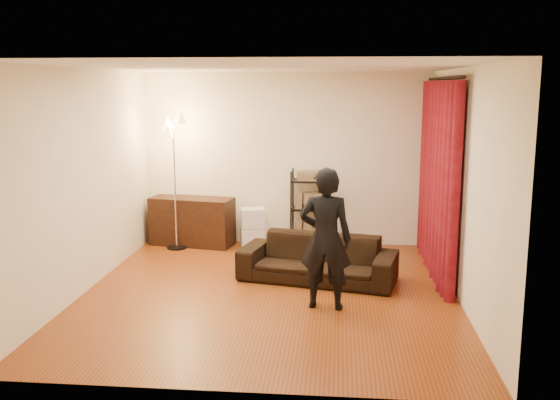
# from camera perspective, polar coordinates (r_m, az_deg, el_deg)

# --- Properties ---
(floor) EXTENTS (5.00, 5.00, 0.00)m
(floor) POSITION_cam_1_polar(r_m,az_deg,el_deg) (7.68, -0.97, -8.49)
(floor) COLOR #873E0F
(floor) RESTS_ON ground
(ceiling) EXTENTS (5.00, 5.00, 0.00)m
(ceiling) POSITION_cam_1_polar(r_m,az_deg,el_deg) (7.26, -1.03, 12.08)
(ceiling) COLOR white
(ceiling) RESTS_ON ground
(wall_back) EXTENTS (5.00, 0.00, 5.00)m
(wall_back) POSITION_cam_1_polar(r_m,az_deg,el_deg) (9.82, 0.64, 3.77)
(wall_back) COLOR #F3E8C9
(wall_back) RESTS_ON ground
(wall_front) EXTENTS (5.00, 0.00, 5.00)m
(wall_front) POSITION_cam_1_polar(r_m,az_deg,el_deg) (4.92, -4.27, -3.02)
(wall_front) COLOR #F3E8C9
(wall_front) RESTS_ON ground
(wall_left) EXTENTS (0.00, 5.00, 5.00)m
(wall_left) POSITION_cam_1_polar(r_m,az_deg,el_deg) (7.92, -17.39, 1.68)
(wall_left) COLOR #F3E8C9
(wall_left) RESTS_ON ground
(wall_right) EXTENTS (0.00, 5.00, 5.00)m
(wall_right) POSITION_cam_1_polar(r_m,az_deg,el_deg) (7.44, 16.48, 1.19)
(wall_right) COLOR #F3E8C9
(wall_right) RESTS_ON ground
(curtain_rod) EXTENTS (0.04, 2.65, 0.04)m
(curtain_rod) POSITION_cam_1_polar(r_m,az_deg,el_deg) (8.45, 14.79, 10.71)
(curtain_rod) COLOR black
(curtain_rod) RESTS_ON wall_right
(curtain) EXTENTS (0.22, 2.65, 2.55)m
(curtain) POSITION_cam_1_polar(r_m,az_deg,el_deg) (8.53, 14.25, 1.92)
(curtain) COLOR maroon
(curtain) RESTS_ON ground
(sofa) EXTENTS (2.11, 1.19, 0.58)m
(sofa) POSITION_cam_1_polar(r_m,az_deg,el_deg) (8.08, 3.46, -5.39)
(sofa) COLOR black
(sofa) RESTS_ON ground
(person) EXTENTS (0.62, 0.43, 1.61)m
(person) POSITION_cam_1_polar(r_m,az_deg,el_deg) (6.99, 4.17, -3.54)
(person) COLOR black
(person) RESTS_ON ground
(media_cabinet) EXTENTS (1.36, 0.71, 0.75)m
(media_cabinet) POSITION_cam_1_polar(r_m,az_deg,el_deg) (9.93, -8.04, -1.94)
(media_cabinet) COLOR black
(media_cabinet) RESTS_ON ground
(storage_boxes) EXTENTS (0.42, 0.37, 0.61)m
(storage_boxes) POSITION_cam_1_polar(r_m,az_deg,el_deg) (9.77, -2.53, -2.50)
(storage_boxes) COLOR silver
(storage_boxes) RESTS_ON ground
(wire_shelf) EXTENTS (0.62, 0.50, 1.21)m
(wire_shelf) POSITION_cam_1_polar(r_m,az_deg,el_deg) (9.69, 2.71, -0.79)
(wire_shelf) COLOR black
(wire_shelf) RESTS_ON ground
(floor_lamp) EXTENTS (0.38, 0.38, 2.04)m
(floor_lamp) POSITION_cam_1_polar(r_m,az_deg,el_deg) (9.62, -9.59, 1.50)
(floor_lamp) COLOR silver
(floor_lamp) RESTS_ON ground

